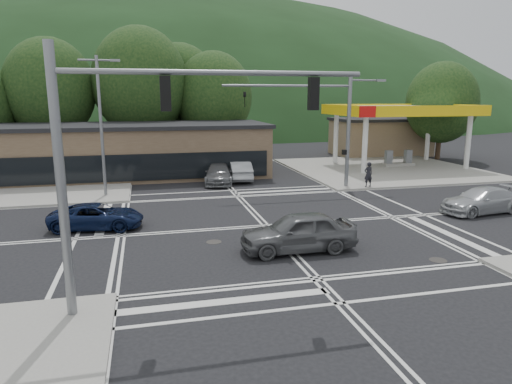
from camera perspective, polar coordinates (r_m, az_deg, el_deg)
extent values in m
plane|color=black|center=(23.47, 1.26, -4.24)|extent=(120.00, 120.00, 0.00)
cube|color=gray|center=(42.76, 15.67, 2.80)|extent=(16.00, 16.00, 0.15)
cube|color=gray|center=(38.44, -27.27, 0.92)|extent=(16.00, 16.00, 0.15)
cylinder|color=silver|center=(39.29, 13.45, 5.71)|extent=(0.44, 0.44, 5.00)
cylinder|color=silver|center=(44.68, 9.95, 6.58)|extent=(0.44, 0.44, 5.00)
cylinder|color=silver|center=(44.72, 25.00, 5.65)|extent=(0.44, 0.44, 5.00)
cylinder|color=silver|center=(49.53, 20.69, 6.50)|extent=(0.44, 0.44, 5.00)
cube|color=silver|center=(44.15, 17.71, 9.78)|extent=(12.00, 8.00, 0.60)
cube|color=yellow|center=(40.79, 20.65, 9.45)|extent=(12.20, 0.25, 0.90)
cube|color=yellow|center=(47.62, 15.20, 10.04)|extent=(12.20, 0.25, 0.90)
cube|color=yellow|center=(41.37, 10.48, 10.03)|extent=(0.25, 8.20, 0.90)
cube|color=yellow|center=(47.54, 23.99, 9.44)|extent=(0.25, 8.20, 0.90)
cube|color=red|center=(37.85, 13.77, 9.73)|extent=(1.40, 0.12, 0.90)
cube|color=gray|center=(44.58, 17.30, 3.29)|extent=(3.00, 1.00, 0.30)
cube|color=slate|center=(43.98, 16.24, 4.17)|extent=(0.60, 0.50, 1.30)
cube|color=slate|center=(45.01, 18.46, 4.20)|extent=(0.60, 0.50, 1.30)
cube|color=#846B4F|center=(53.63, 15.26, 6.56)|extent=(10.00, 6.00, 3.80)
cube|color=brown|center=(39.09, -16.84, 4.76)|extent=(24.00, 8.00, 4.00)
ellipsoid|color=#193116|center=(112.11, -10.82, 8.39)|extent=(252.00, 126.00, 140.00)
cylinder|color=#382619|center=(46.67, -23.85, 5.87)|extent=(0.50, 0.50, 4.84)
ellipsoid|color=black|center=(46.49, -24.35, 11.66)|extent=(8.00, 8.00, 9.20)
cylinder|color=#382619|center=(45.93, -13.95, 6.72)|extent=(0.50, 0.50, 5.28)
ellipsoid|color=black|center=(45.79, -14.29, 13.16)|extent=(9.00, 9.00, 10.35)
cylinder|color=#382619|center=(46.48, -5.22, 6.54)|extent=(0.50, 0.50, 4.40)
ellipsoid|color=black|center=(46.28, -5.32, 11.84)|extent=(7.60, 7.60, 8.74)
cylinder|color=#382619|center=(50.09, -9.34, 7.07)|extent=(0.50, 0.50, 4.84)
ellipsoid|color=black|center=(49.92, -9.52, 12.48)|extent=(8.40, 8.40, 9.66)
cylinder|color=#382619|center=(51.53, 21.87, 6.01)|extent=(0.50, 0.50, 3.96)
ellipsoid|color=black|center=(51.34, 22.21, 10.31)|extent=(7.20, 7.20, 8.28)
cylinder|color=slate|center=(30.95, -18.78, 7.54)|extent=(0.20, 0.20, 9.00)
cylinder|color=slate|center=(30.96, -19.31, 15.30)|extent=(2.20, 0.12, 0.12)
cube|color=slate|center=(30.88, -17.21, 15.44)|extent=(0.60, 0.25, 0.15)
cylinder|color=slate|center=(33.19, 11.46, 7.32)|extent=(0.28, 0.28, 8.00)
cylinder|color=slate|center=(31.46, 4.06, 13.12)|extent=(9.00, 0.16, 0.16)
imported|color=black|center=(31.94, 6.65, 11.43)|extent=(0.16, 0.20, 1.00)
imported|color=black|center=(30.67, -1.43, 11.49)|extent=(0.16, 0.20, 1.00)
cylinder|color=slate|center=(33.64, 13.62, 13.42)|extent=(2.40, 0.12, 0.12)
cube|color=slate|center=(34.15, 15.31, 13.31)|extent=(0.70, 0.30, 0.15)
cube|color=black|center=(33.22, 10.96, 4.91)|extent=(0.25, 0.30, 0.35)
cylinder|color=slate|center=(14.00, -23.16, 0.52)|extent=(0.28, 0.28, 8.00)
cylinder|color=slate|center=(13.75, -4.90, 14.65)|extent=(9.00, 0.16, 0.16)
cube|color=black|center=(13.58, -11.26, 11.97)|extent=(0.30, 0.25, 1.00)
cube|color=black|center=(14.51, 7.20, 12.09)|extent=(0.30, 0.25, 1.00)
imported|color=#0C1637|center=(24.19, -19.28, -2.89)|extent=(4.78, 2.73, 1.26)
imported|color=#535457|center=(19.62, 5.28, -4.99)|extent=(4.97, 2.02, 1.69)
imported|color=#A7AAAF|center=(28.91, 26.39, -0.95)|extent=(5.11, 2.51, 1.43)
imported|color=#9A9DA1|center=(36.05, -2.06, 2.70)|extent=(1.98, 4.71, 1.51)
imported|color=silver|center=(39.62, -1.81, 3.52)|extent=(2.23, 4.50, 1.48)
imported|color=slate|center=(34.84, -4.70, 2.29)|extent=(2.81, 5.24, 1.45)
imported|color=black|center=(33.53, 13.86, 2.15)|extent=(0.68, 0.47, 1.78)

